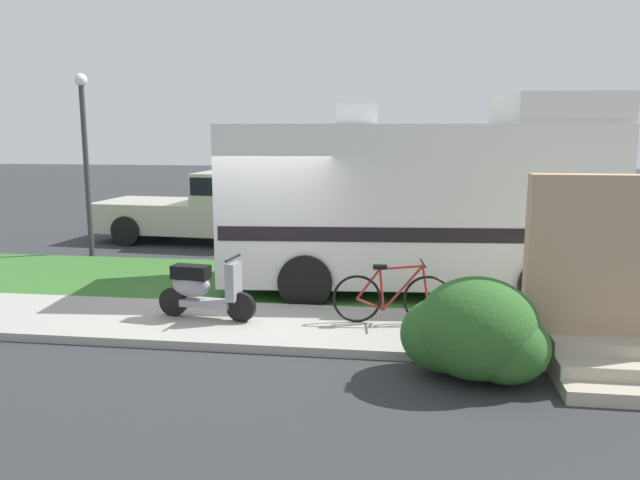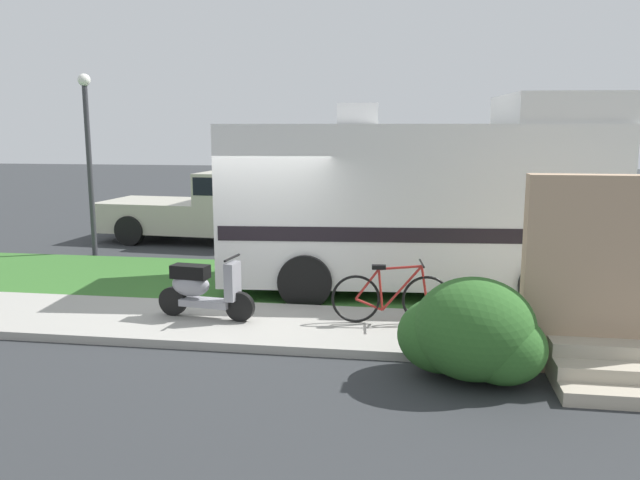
# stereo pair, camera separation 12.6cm
# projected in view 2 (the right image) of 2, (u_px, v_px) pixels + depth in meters

# --- Properties ---
(ground_plane) EXTENTS (80.00, 80.00, 0.00)m
(ground_plane) POSITION_uv_depth(u_px,v_px,m) (257.00, 306.00, 10.48)
(ground_plane) COLOR #2D3033
(sidewalk) EXTENTS (24.00, 2.00, 0.12)m
(sidewalk) POSITION_uv_depth(u_px,v_px,m) (237.00, 324.00, 9.31)
(sidewalk) COLOR #9E9B93
(sidewalk) RESTS_ON ground
(grass_strip) EXTENTS (24.00, 3.40, 0.08)m
(grass_strip) POSITION_uv_depth(u_px,v_px,m) (277.00, 282.00, 11.94)
(grass_strip) COLOR #336628
(grass_strip) RESTS_ON ground
(motorhome_rv) EXTENTS (6.82, 3.01, 3.50)m
(motorhome_rv) POSITION_uv_depth(u_px,v_px,m) (419.00, 200.00, 11.14)
(motorhome_rv) COLOR silver
(motorhome_rv) RESTS_ON ground
(scooter) EXTENTS (1.55, 0.53, 0.97)m
(scooter) POSITION_uv_depth(u_px,v_px,m) (202.00, 288.00, 9.36)
(scooter) COLOR black
(scooter) RESTS_ON ground
(bicycle) EXTENTS (1.74, 0.52, 0.91)m
(bicycle) POSITION_uv_depth(u_px,v_px,m) (391.00, 297.00, 9.11)
(bicycle) COLOR black
(bicycle) RESTS_ON ground
(pickup_truck_near) EXTENTS (5.23, 2.49, 1.85)m
(pickup_truck_near) POSITION_uv_depth(u_px,v_px,m) (219.00, 205.00, 16.33)
(pickup_truck_near) COLOR #B7B29E
(pickup_truck_near) RESTS_ON ground
(porch_steps) EXTENTS (2.00, 1.26, 2.40)m
(porch_steps) POSITION_uv_depth(u_px,v_px,m) (611.00, 298.00, 7.36)
(porch_steps) COLOR #B2A893
(porch_steps) RESTS_ON ground
(bush_by_porch) EXTENTS (1.70, 1.28, 1.21)m
(bush_by_porch) POSITION_uv_depth(u_px,v_px,m) (472.00, 334.00, 7.29)
(bush_by_porch) COLOR #2D6026
(bush_by_porch) RESTS_ON ground
(bottle_green) EXTENTS (0.06, 0.06, 0.28)m
(bottle_green) POSITION_uv_depth(u_px,v_px,m) (572.00, 317.00, 9.09)
(bottle_green) COLOR #19722D
(bottle_green) RESTS_ON ground
(street_lamp_post) EXTENTS (0.28, 0.28, 4.15)m
(street_lamp_post) POSITION_uv_depth(u_px,v_px,m) (88.00, 147.00, 14.26)
(street_lamp_post) COLOR #333338
(street_lamp_post) RESTS_ON ground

